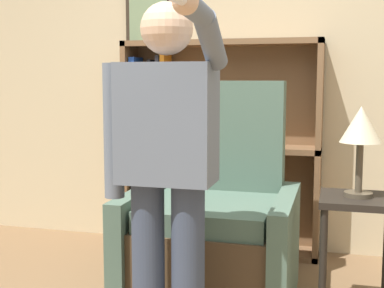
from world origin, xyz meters
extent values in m
cube|color=beige|center=(0.00, 2.03, 1.40)|extent=(8.00, 0.06, 2.80)
cube|color=#33281E|center=(-0.83, 1.98, 1.73)|extent=(0.36, 0.04, 0.45)
cube|color=gray|center=(-0.83, 1.96, 1.73)|extent=(0.30, 0.01, 0.39)
cube|color=brown|center=(-0.94, 1.85, 0.78)|extent=(0.04, 0.28, 1.55)
cube|color=brown|center=(0.47, 1.85, 0.78)|extent=(0.04, 0.28, 1.55)
cube|color=brown|center=(-0.24, 1.98, 0.78)|extent=(1.45, 0.01, 1.55)
cube|color=brown|center=(-0.24, 1.85, 0.02)|extent=(1.45, 0.28, 0.04)
cube|color=brown|center=(-0.24, 1.85, 0.78)|extent=(1.45, 0.28, 0.04)
cube|color=brown|center=(-0.24, 1.85, 1.53)|extent=(1.45, 0.28, 0.04)
cube|color=black|center=(-0.88, 1.85, 0.27)|extent=(0.05, 0.18, 0.46)
cube|color=#9E7A47|center=(-0.84, 1.85, 0.39)|extent=(0.03, 0.19, 0.70)
cube|color=white|center=(-0.80, 1.85, 0.32)|extent=(0.03, 0.22, 0.55)
cube|color=gold|center=(-0.76, 1.85, 0.33)|extent=(0.05, 0.16, 0.57)
cube|color=#337070|center=(-0.71, 1.85, 0.31)|extent=(0.04, 0.24, 0.54)
cube|color=white|center=(-0.67, 1.85, 0.38)|extent=(0.03, 0.17, 0.68)
cube|color=gold|center=(-0.63, 1.85, 0.29)|extent=(0.04, 0.22, 0.50)
cube|color=#1E47B2|center=(-0.89, 1.85, 1.12)|extent=(0.04, 0.19, 0.64)
cube|color=#1E47B2|center=(-0.84, 1.85, 1.03)|extent=(0.05, 0.15, 0.47)
cube|color=orange|center=(-0.79, 1.85, 1.04)|extent=(0.03, 0.19, 0.50)
cube|color=black|center=(-0.76, 1.85, 1.10)|extent=(0.03, 0.17, 0.62)
cube|color=#1E47B2|center=(-0.72, 1.85, 1.09)|extent=(0.04, 0.16, 0.59)
cube|color=black|center=(-0.69, 1.85, 1.12)|extent=(0.03, 0.21, 0.65)
cube|color=orange|center=(-0.65, 1.85, 1.15)|extent=(0.03, 0.18, 0.70)
cube|color=#4C3823|center=(-0.09, 0.94, 0.24)|extent=(0.74, 0.79, 0.47)
cube|color=#4C6656|center=(-0.09, 0.90, 0.53)|extent=(0.70, 0.67, 0.12)
cube|color=#4C6656|center=(-0.09, 1.30, 0.75)|extent=(0.74, 0.16, 1.03)
cube|color=#4C6656|center=(-0.51, 0.94, 0.32)|extent=(0.10, 0.87, 0.64)
cube|color=#4C6656|center=(0.33, 0.94, 0.32)|extent=(0.10, 0.87, 0.64)
cylinder|color=#384256|center=(-0.23, 0.27, 0.41)|extent=(0.15, 0.15, 0.82)
cylinder|color=#384256|center=(-0.04, 0.27, 0.41)|extent=(0.15, 0.15, 0.82)
cube|color=slate|center=(-0.13, 0.27, 1.09)|extent=(0.42, 0.24, 0.53)
sphere|color=#DBAD89|center=(-0.13, 0.27, 1.49)|extent=(0.23, 0.23, 0.23)
cylinder|color=slate|center=(-0.39, 0.27, 1.04)|extent=(0.09, 0.09, 0.61)
cylinder|color=slate|center=(0.09, 0.15, 1.43)|extent=(0.09, 0.28, 0.23)
cylinder|color=slate|center=(0.09, -0.09, 1.52)|extent=(0.08, 0.27, 0.10)
sphere|color=#DBAD89|center=(0.09, -0.22, 1.53)|extent=(0.09, 0.09, 0.09)
cube|color=black|center=(0.71, 0.94, 0.64)|extent=(0.39, 0.39, 0.04)
cylinder|color=black|center=(0.54, 0.77, 0.31)|extent=(0.04, 0.04, 0.62)
cylinder|color=black|center=(0.54, 1.11, 0.31)|extent=(0.04, 0.04, 0.62)
cylinder|color=#4C4233|center=(0.71, 0.94, 0.67)|extent=(0.15, 0.15, 0.02)
cylinder|color=#4C4233|center=(0.71, 0.94, 0.82)|extent=(0.04, 0.04, 0.26)
cone|color=beige|center=(0.71, 0.94, 1.04)|extent=(0.21, 0.21, 0.19)
camera|label=1|loc=(0.58, -1.95, 1.28)|focal=50.00mm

